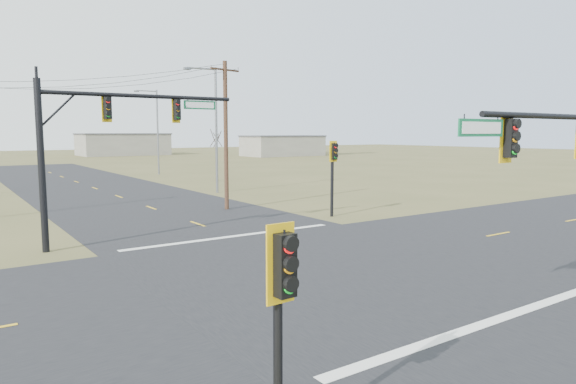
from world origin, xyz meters
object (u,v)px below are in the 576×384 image
object	(u,v)px
streetlight_a	(214,123)
streetlight_b	(156,127)
pedestal_signal_sw	(283,285)
bare_tree_c	(216,138)
mast_arm_far	(104,129)
utility_pole_near	(226,134)
pedestal_signal_ne	(333,163)

from	to	relation	value
streetlight_a	streetlight_b	bearing A→B (deg)	72.30
pedestal_signal_sw	bare_tree_c	size ratio (longest dim) A/B	0.65
streetlight_a	streetlight_b	size ratio (longest dim) A/B	1.02
mast_arm_far	utility_pole_near	distance (m)	12.28
pedestal_signal_ne	utility_pole_near	world-z (taller)	utility_pole_near
pedestal_signal_ne	bare_tree_c	xyz separation A→B (m)	(4.99, 26.80, 1.30)
streetlight_b	bare_tree_c	bearing A→B (deg)	-69.98
utility_pole_near	streetlight_b	distance (m)	33.47
streetlight_a	streetlight_b	distance (m)	23.26
mast_arm_far	streetlight_b	xyz separation A→B (m)	(17.03, 39.70, 0.53)
pedestal_signal_ne	streetlight_b	world-z (taller)	streetlight_b
pedestal_signal_sw	bare_tree_c	world-z (taller)	bare_tree_c
streetlight_b	mast_arm_far	bearing A→B (deg)	-103.62
mast_arm_far	streetlight_a	size ratio (longest dim) A/B	0.86
bare_tree_c	pedestal_signal_sw	bearing A→B (deg)	-115.25
mast_arm_far	pedestal_signal_ne	distance (m)	14.51
streetlight_a	pedestal_signal_ne	bearing A→B (deg)	-98.79
pedestal_signal_sw	bare_tree_c	bearing A→B (deg)	62.11
mast_arm_far	bare_tree_c	xyz separation A→B (m)	(19.35, 27.06, -0.79)
mast_arm_far	streetlight_a	distance (m)	21.74
bare_tree_c	utility_pole_near	bearing A→B (deg)	-114.66
pedestal_signal_ne	streetlight_b	size ratio (longest dim) A/B	0.45
streetlight_a	bare_tree_c	size ratio (longest dim) A/B	1.82
pedestal_signal_sw	streetlight_b	world-z (taller)	streetlight_b
pedestal_signal_sw	bare_tree_c	distance (m)	50.36
mast_arm_far	utility_pole_near	xyz separation A→B (m)	(10.12, 6.95, -0.26)
utility_pole_near	streetlight_a	xyz separation A→B (m)	(3.85, 9.69, 0.94)
streetlight_a	pedestal_signal_sw	bearing A→B (deg)	-124.77
utility_pole_near	streetlight_b	xyz separation A→B (m)	(6.90, 32.74, 0.79)
streetlight_a	streetlight_b	xyz separation A→B (m)	(3.06, 23.05, -0.15)
mast_arm_far	utility_pole_near	world-z (taller)	utility_pole_near
pedestal_signal_sw	utility_pole_near	bearing A→B (deg)	61.65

